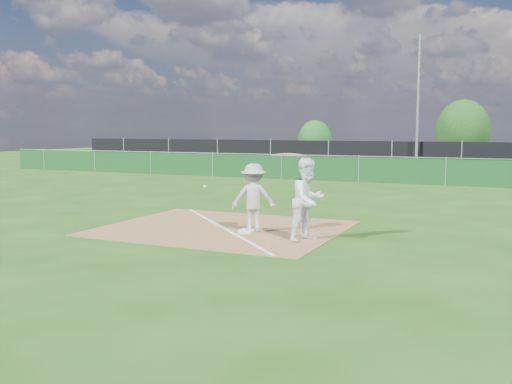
# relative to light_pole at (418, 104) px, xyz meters

# --- Properties ---
(ground) EXTENTS (90.00, 90.00, 0.00)m
(ground) POSITION_rel_light_pole_xyz_m (-1.50, -12.70, -4.00)
(ground) COLOR #1C470F
(ground) RESTS_ON ground
(infield_dirt) EXTENTS (6.00, 5.00, 0.02)m
(infield_dirt) POSITION_rel_light_pole_xyz_m (-1.50, -21.70, -3.99)
(infield_dirt) COLOR brown
(infield_dirt) RESTS_ON ground
(foul_line) EXTENTS (5.01, 5.01, 0.01)m
(foul_line) POSITION_rel_light_pole_xyz_m (-1.50, -21.70, -3.98)
(foul_line) COLOR white
(foul_line) RESTS_ON infield_dirt
(green_fence) EXTENTS (44.00, 0.05, 1.20)m
(green_fence) POSITION_rel_light_pole_xyz_m (-1.50, -7.70, -3.40)
(green_fence) COLOR #0F3915
(green_fence) RESTS_ON ground
(dirt_mound) EXTENTS (3.38, 2.60, 1.17)m
(dirt_mound) POSITION_rel_light_pole_xyz_m (-6.50, -4.20, -3.42)
(dirt_mound) COLOR olive
(dirt_mound) RESTS_ON ground
(black_fence) EXTENTS (46.00, 0.04, 1.80)m
(black_fence) POSITION_rel_light_pole_xyz_m (-1.50, 0.30, -3.10)
(black_fence) COLOR black
(black_fence) RESTS_ON ground
(parking_lot) EXTENTS (46.00, 9.00, 0.01)m
(parking_lot) POSITION_rel_light_pole_xyz_m (-1.50, 5.30, -4.00)
(parking_lot) COLOR black
(parking_lot) RESTS_ON ground
(light_pole) EXTENTS (0.16, 0.16, 8.00)m
(light_pole) POSITION_rel_light_pole_xyz_m (0.00, 0.00, 0.00)
(light_pole) COLOR slate
(light_pole) RESTS_ON ground
(first_base) EXTENTS (0.36, 0.36, 0.07)m
(first_base) POSITION_rel_light_pole_xyz_m (-0.66, -22.04, -3.94)
(first_base) COLOR silver
(first_base) RESTS_ON infield_dirt
(play_at_first) EXTENTS (2.04, 0.97, 1.70)m
(play_at_first) POSITION_rel_light_pole_xyz_m (-0.55, -21.86, -3.13)
(play_at_first) COLOR #B0B0B2
(play_at_first) RESTS_ON infield_dirt
(runner) EXTENTS (1.05, 1.15, 1.92)m
(runner) POSITION_rel_light_pole_xyz_m (1.04, -22.33, -3.04)
(runner) COLOR white
(runner) RESTS_ON ground
(car_left) EXTENTS (4.36, 2.46, 1.40)m
(car_left) POSITION_rel_light_pole_xyz_m (-8.88, 4.57, -3.29)
(car_left) COLOR #B0B2B8
(car_left) RESTS_ON parking_lot
(car_mid) EXTENTS (4.86, 2.13, 1.55)m
(car_mid) POSITION_rel_light_pole_xyz_m (-1.34, 5.13, -3.21)
(car_mid) COLOR black
(car_mid) RESTS_ON parking_lot
(car_right) EXTENTS (4.40, 2.59, 1.20)m
(car_right) POSITION_rel_light_pole_xyz_m (1.85, 4.33, -3.39)
(car_right) COLOR black
(car_right) RESTS_ON parking_lot
(tree_left) EXTENTS (2.73, 2.73, 3.24)m
(tree_left) POSITION_rel_light_pole_xyz_m (-9.59, 9.75, -2.33)
(tree_left) COLOR #382316
(tree_left) RESTS_ON ground
(tree_mid) EXTENTS (4.01, 4.01, 4.75)m
(tree_mid) POSITION_rel_light_pole_xyz_m (1.60, 11.67, -1.55)
(tree_mid) COLOR #382316
(tree_mid) RESTS_ON ground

